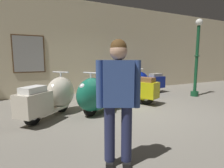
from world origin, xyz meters
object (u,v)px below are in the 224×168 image
object	(u,v)px
scooter_2	(128,86)
visitor_0	(118,95)
scooter_0	(54,96)
lamppost	(197,58)
scooter_1	(100,94)
scooter_3	(144,82)

from	to	relation	value
scooter_2	visitor_0	world-z (taller)	visitor_0
scooter_0	lamppost	distance (m)	5.22
scooter_2	lamppost	distance (m)	2.89
scooter_1	scooter_0	bearing A→B (deg)	-41.44
scooter_1	scooter_3	bearing A→B (deg)	-177.11
scooter_1	scooter_2	world-z (taller)	scooter_2
scooter_0	visitor_0	distance (m)	2.65
scooter_1	visitor_0	distance (m)	2.45
scooter_0	scooter_3	distance (m)	3.84
lamppost	visitor_0	bearing A→B (deg)	-150.98
scooter_3	visitor_0	world-z (taller)	visitor_0
scooter_1	lamppost	distance (m)	4.15
scooter_0	visitor_0	xyz separation A→B (m)	(0.40, -2.58, 0.46)
scooter_1	scooter_2	xyz separation A→B (m)	(1.33, 0.78, 0.00)
scooter_2	scooter_3	xyz separation A→B (m)	(1.21, 0.69, -0.02)
scooter_0	scooter_3	xyz separation A→B (m)	(3.65, 1.19, -0.02)
scooter_0	scooter_2	world-z (taller)	scooter_2
scooter_2	visitor_0	size ratio (longest dim) A/B	1.12
scooter_0	lamppost	world-z (taller)	lamppost
scooter_2	lamppost	size ratio (longest dim) A/B	0.65
lamppost	visitor_0	xyz separation A→B (m)	(-4.74, -2.63, -0.47)
scooter_1	scooter_2	distance (m)	1.54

